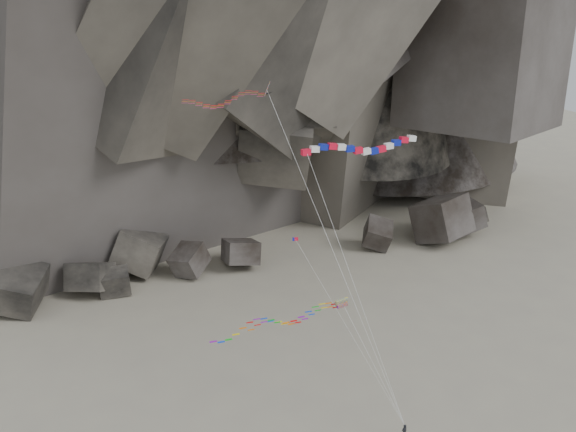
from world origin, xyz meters
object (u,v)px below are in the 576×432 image
object	(u,v)px
kite_flyer	(404,431)
banner_kite	(361,148)
delta_kite	(222,100)
pennant_kite	(318,279)
parafoil_kite	(274,321)

from	to	relation	value
kite_flyer	banner_kite	world-z (taller)	banner_kite
delta_kite	pennant_kite	size ratio (longest dim) A/B	1.96
banner_kite	pennant_kite	xyz separation A→B (m)	(-3.40, 0.70, -12.07)
kite_flyer	parafoil_kite	xyz separation A→B (m)	(-10.53, 4.64, 10.39)
banner_kite	parafoil_kite	xyz separation A→B (m)	(-8.79, -2.79, -13.57)
delta_kite	banner_kite	distance (m)	12.65
delta_kite	pennant_kite	world-z (taller)	delta_kite
delta_kite	banner_kite	world-z (taller)	delta_kite
banner_kite	kite_flyer	bearing A→B (deg)	-78.87
delta_kite	banner_kite	size ratio (longest dim) A/B	1.19
kite_flyer	delta_kite	world-z (taller)	delta_kite
kite_flyer	banner_kite	bearing A→B (deg)	-83.97
banner_kite	parafoil_kite	distance (m)	16.40
parafoil_kite	delta_kite	bearing A→B (deg)	96.71
kite_flyer	delta_kite	size ratio (longest dim) A/B	0.06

